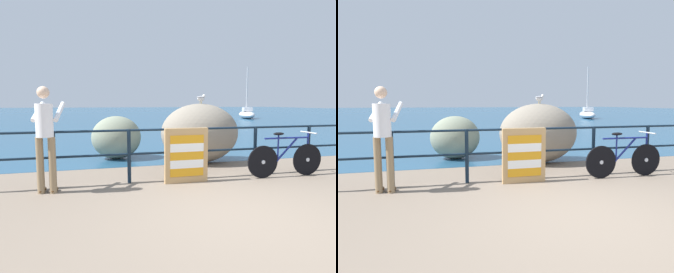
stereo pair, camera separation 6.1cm
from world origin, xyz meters
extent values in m
cube|color=#756656|center=(0.00, 20.00, -0.05)|extent=(120.00, 120.00, 0.10)
cube|color=navy|center=(0.00, 48.55, 0.00)|extent=(120.00, 90.00, 0.01)
cylinder|color=black|center=(-2.66, 2.15, 0.51)|extent=(0.07, 0.07, 1.02)
cylinder|color=black|center=(-1.33, 2.15, 0.51)|extent=(0.07, 0.07, 1.02)
cylinder|color=black|center=(0.00, 2.15, 0.51)|extent=(0.07, 0.07, 1.02)
cylinder|color=black|center=(1.33, 2.15, 0.51)|extent=(0.07, 0.07, 1.02)
cylinder|color=black|center=(2.66, 2.15, 0.51)|extent=(0.07, 0.07, 1.02)
cylinder|color=black|center=(0.00, 2.15, 1.00)|extent=(7.98, 0.04, 0.04)
cylinder|color=black|center=(0.00, 2.15, 0.55)|extent=(7.98, 0.04, 0.04)
cylinder|color=black|center=(1.31, 1.81, 0.33)|extent=(0.66, 0.04, 0.66)
cylinder|color=#B7BCC6|center=(1.31, 1.81, 0.33)|extent=(0.08, 0.06, 0.08)
cylinder|color=black|center=(2.35, 1.79, 0.33)|extent=(0.66, 0.04, 0.66)
cylinder|color=#B7BCC6|center=(2.35, 1.79, 0.33)|extent=(0.08, 0.06, 0.08)
cylinder|color=navy|center=(1.83, 1.80, 0.80)|extent=(0.99, 0.05, 0.04)
cylinder|color=navy|center=(1.85, 1.80, 0.57)|extent=(0.50, 0.05, 0.50)
cylinder|color=navy|center=(1.65, 1.80, 0.59)|extent=(0.03, 0.03, 0.53)
ellipsoid|color=black|center=(1.65, 1.80, 0.89)|extent=(0.24, 0.10, 0.06)
cylinder|color=navy|center=(2.35, 1.79, 0.62)|extent=(0.03, 0.03, 0.57)
cylinder|color=#B7BCC6|center=(2.35, 1.79, 0.90)|extent=(0.03, 0.48, 0.03)
cylinder|color=#8C7251|center=(-2.85, 1.87, 0.47)|extent=(0.12, 0.12, 0.95)
ellipsoid|color=#513319|center=(-2.84, 1.93, 0.04)|extent=(0.15, 0.27, 0.08)
cylinder|color=#8C7251|center=(-2.66, 1.83, 0.47)|extent=(0.12, 0.12, 0.95)
ellipsoid|color=#513319|center=(-2.64, 1.89, 0.04)|extent=(0.15, 0.27, 0.08)
cylinder|color=white|center=(-2.75, 1.85, 1.23)|extent=(0.28, 0.28, 0.55)
sphere|color=beige|center=(-2.75, 1.85, 1.68)|extent=(0.20, 0.20, 0.20)
cylinder|color=white|center=(-2.88, 2.12, 1.36)|extent=(0.18, 0.52, 0.34)
cylinder|color=white|center=(-2.53, 2.05, 1.36)|extent=(0.18, 0.52, 0.34)
cube|color=tan|center=(-0.28, 1.90, 0.52)|extent=(0.84, 0.09, 1.04)
cube|color=orange|center=(-0.28, 1.85, 0.21)|extent=(0.66, 0.01, 0.16)
cube|color=white|center=(-0.28, 1.85, 0.36)|extent=(0.66, 0.01, 0.16)
cube|color=orange|center=(-0.28, 1.85, 0.52)|extent=(0.66, 0.01, 0.16)
cube|color=white|center=(-0.28, 1.85, 0.68)|extent=(0.66, 0.01, 0.16)
cube|color=orange|center=(-0.28, 1.85, 0.83)|extent=(0.66, 0.01, 0.16)
ellipsoid|color=gray|center=(0.68, 3.68, 0.74)|extent=(2.00, 1.49, 1.49)
ellipsoid|color=gray|center=(-1.32, 4.74, 0.58)|extent=(1.33, 1.09, 1.16)
cylinder|color=gold|center=(0.68, 3.69, 1.52)|extent=(0.01, 0.01, 0.06)
cylinder|color=gold|center=(0.70, 3.65, 1.52)|extent=(0.01, 0.01, 0.06)
ellipsoid|color=white|center=(0.69, 3.67, 1.61)|extent=(0.28, 0.22, 0.13)
ellipsoid|color=#9E9EA3|center=(0.67, 3.66, 1.64)|extent=(0.27, 0.22, 0.06)
sphere|color=white|center=(0.80, 3.73, 1.68)|extent=(0.08, 0.08, 0.08)
cone|color=gold|center=(0.84, 3.76, 1.68)|extent=(0.06, 0.05, 0.02)
ellipsoid|color=white|center=(12.87, 22.77, 0.36)|extent=(2.70, 4.58, 0.70)
cube|color=silver|center=(12.77, 22.49, 0.89)|extent=(1.19, 1.49, 0.36)
cylinder|color=#B2B2B7|center=(12.93, 22.96, 2.81)|extent=(0.10, 0.10, 4.20)
camera|label=1|loc=(-2.09, -3.46, 1.52)|focal=32.34mm
camera|label=2|loc=(-2.03, -3.47, 1.52)|focal=32.34mm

